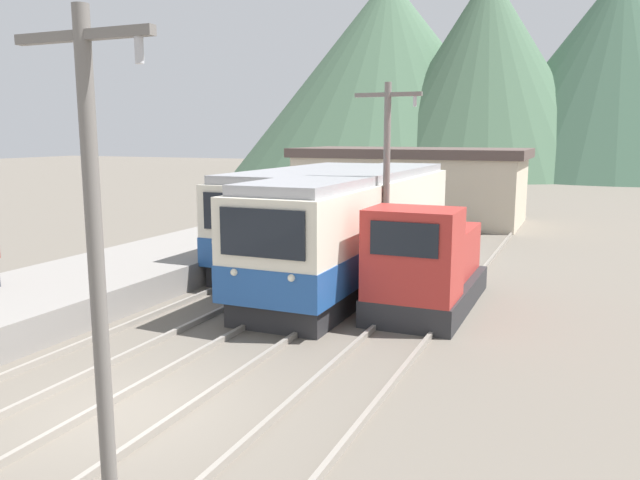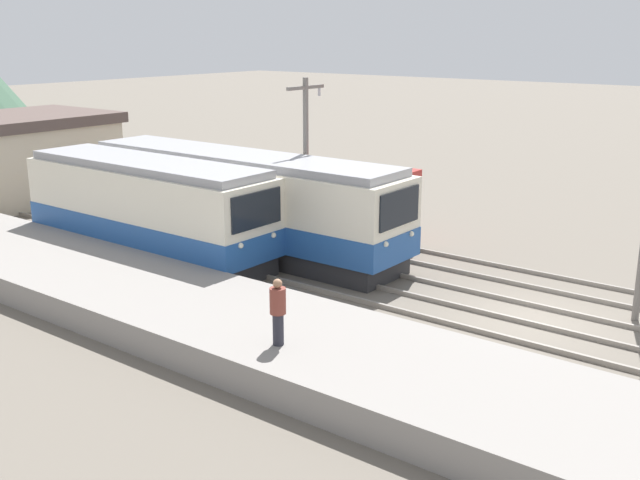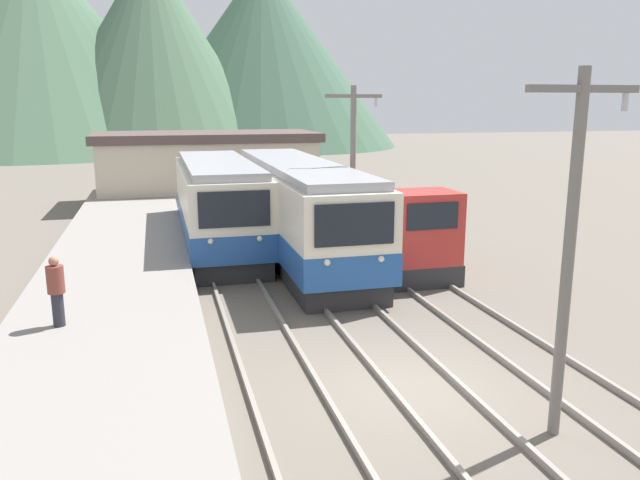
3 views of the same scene
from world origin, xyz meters
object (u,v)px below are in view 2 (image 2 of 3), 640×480
object	(u,v)px
commuter_train_center	(240,205)
person_on_platform	(278,309)
shunting_locomotive	(349,213)
commuter_train_left	(149,213)
catenary_mast_mid	(306,157)

from	to	relation	value
commuter_train_center	person_on_platform	distance (m)	10.99
shunting_locomotive	commuter_train_left	bearing A→B (deg)	141.44
commuter_train_center	person_on_platform	xyz separation A→B (m)	(-7.38, -8.15, 0.02)
shunting_locomotive	catenary_mast_mid	world-z (taller)	catenary_mast_mid
catenary_mast_mid	commuter_train_left	bearing A→B (deg)	139.06
commuter_train_left	catenary_mast_mid	bearing A→B (deg)	-40.94
commuter_train_left	shunting_locomotive	size ratio (longest dim) A/B	1.87
commuter_train_left	shunting_locomotive	distance (m)	7.43
commuter_train_center	catenary_mast_mid	world-z (taller)	catenary_mast_mid
shunting_locomotive	catenary_mast_mid	size ratio (longest dim) A/B	0.89
commuter_train_left	shunting_locomotive	bearing A→B (deg)	-38.56
shunting_locomotive	catenary_mast_mid	bearing A→B (deg)	149.32
commuter_train_left	person_on_platform	xyz separation A→B (m)	(-4.58, -9.95, 0.04)
commuter_train_center	shunting_locomotive	size ratio (longest dim) A/B	2.48
catenary_mast_mid	person_on_platform	distance (m)	10.99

